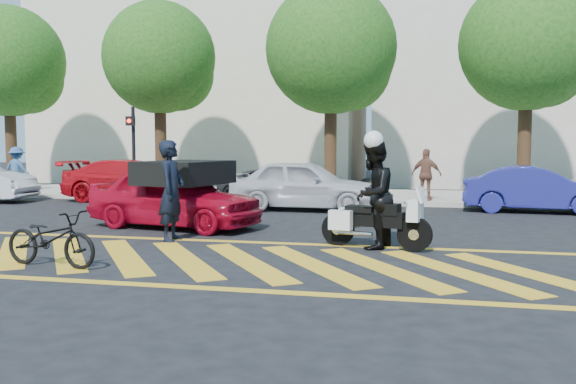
% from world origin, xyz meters
% --- Properties ---
extents(ground, '(90.00, 90.00, 0.00)m').
position_xyz_m(ground, '(0.00, 0.00, 0.00)').
color(ground, black).
rests_on(ground, ground).
extents(sidewalk, '(60.00, 5.00, 0.15)m').
position_xyz_m(sidewalk, '(0.00, 12.00, 0.07)').
color(sidewalk, '#9E998E').
rests_on(sidewalk, ground).
extents(crosswalk, '(12.33, 4.00, 0.01)m').
position_xyz_m(crosswalk, '(-0.04, 0.00, 0.00)').
color(crosswalk, gold).
rests_on(crosswalk, ground).
extents(building_left, '(16.00, 8.00, 10.00)m').
position_xyz_m(building_left, '(-8.00, 21.00, 5.00)').
color(building_left, beige).
rests_on(building_left, ground).
extents(building_right, '(16.00, 8.00, 11.00)m').
position_xyz_m(building_right, '(9.00, 21.00, 5.50)').
color(building_right, beige).
rests_on(building_right, ground).
extents(tree_far_left, '(4.40, 4.40, 7.41)m').
position_xyz_m(tree_far_left, '(-12.87, 12.06, 5.05)').
color(tree_far_left, black).
rests_on(tree_far_left, ground).
extents(tree_left, '(4.20, 4.20, 7.26)m').
position_xyz_m(tree_left, '(-6.37, 12.06, 4.99)').
color(tree_left, black).
rests_on(tree_left, ground).
extents(tree_center, '(4.60, 4.60, 7.56)m').
position_xyz_m(tree_center, '(0.13, 12.06, 5.10)').
color(tree_center, black).
rests_on(tree_center, ground).
extents(tree_right, '(4.40, 4.40, 7.41)m').
position_xyz_m(tree_right, '(6.63, 12.06, 5.05)').
color(tree_right, black).
rests_on(tree_right, ground).
extents(signal_pole, '(0.28, 0.43, 3.20)m').
position_xyz_m(signal_pole, '(-6.50, 9.74, 1.92)').
color(signal_pole, black).
rests_on(signal_pole, ground).
extents(officer_bike, '(0.52, 0.76, 2.01)m').
position_xyz_m(officer_bike, '(-1.57, 1.71, 1.00)').
color(officer_bike, black).
rests_on(officer_bike, ground).
extents(bicycle, '(1.77, 0.84, 0.90)m').
position_xyz_m(bicycle, '(-2.39, -1.08, 0.45)').
color(bicycle, black).
rests_on(bicycle, ground).
extents(police_motorcycle, '(2.08, 0.94, 0.93)m').
position_xyz_m(police_motorcycle, '(2.42, 1.75, 0.51)').
color(police_motorcycle, black).
rests_on(police_motorcycle, ground).
extents(officer_moto, '(0.98, 1.14, 2.01)m').
position_xyz_m(officer_moto, '(2.40, 1.74, 1.00)').
color(officer_moto, black).
rests_on(officer_moto, ground).
extents(red_convertible, '(4.37, 2.49, 1.40)m').
position_xyz_m(red_convertible, '(-2.29, 3.50, 0.70)').
color(red_convertible, '#A6071E').
rests_on(red_convertible, ground).
extents(parked_left, '(4.83, 1.98, 1.40)m').
position_xyz_m(parked_left, '(-6.22, 9.20, 0.70)').
color(parked_left, '#AE0A12').
rests_on(parked_left, ground).
extents(parked_mid_left, '(4.38, 2.08, 1.21)m').
position_xyz_m(parked_mid_left, '(-0.90, 9.20, 0.60)').
color(parked_mid_left, black).
rests_on(parked_mid_left, ground).
extents(parked_mid_right, '(4.41, 1.88, 1.49)m').
position_xyz_m(parked_mid_right, '(-0.10, 7.80, 0.74)').
color(parked_mid_right, '#B8B8BC').
rests_on(parked_mid_right, ground).
extents(parked_right, '(4.06, 1.69, 1.30)m').
position_xyz_m(parked_right, '(6.37, 8.68, 0.65)').
color(parked_right, navy).
rests_on(parked_right, ground).
extents(pedestrian_left, '(1.12, 0.70, 1.66)m').
position_xyz_m(pedestrian_left, '(-11.79, 10.69, 0.98)').
color(pedestrian_left, '#32598B').
rests_on(pedestrian_left, sidewalk).
extents(pedestrian_right, '(1.03, 0.64, 1.63)m').
position_xyz_m(pedestrian_right, '(3.35, 10.06, 0.96)').
color(pedestrian_right, brown).
rests_on(pedestrian_right, sidewalk).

